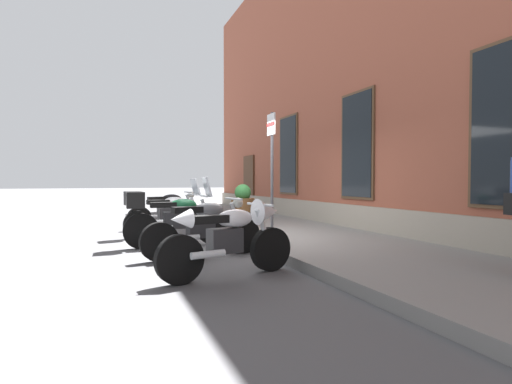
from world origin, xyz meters
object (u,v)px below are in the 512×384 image
at_px(motorcycle_grey_naked, 205,228).
at_px(barrel_planter, 243,208).
at_px(motorcycle_white_sport, 233,234).
at_px(parking_sign, 272,156).
at_px(motorcycle_black_naked, 169,211).
at_px(motorcycle_silver_touring, 165,212).
at_px(motorcycle_green_touring, 173,218).

bearing_deg(motorcycle_grey_naked, barrel_planter, 148.31).
bearing_deg(motorcycle_white_sport, parking_sign, 146.47).
relative_size(motorcycle_black_naked, motorcycle_white_sport, 1.08).
bearing_deg(parking_sign, motorcycle_black_naked, -151.69).
height_order(motorcycle_grey_naked, motorcycle_white_sport, motorcycle_white_sport).
relative_size(motorcycle_silver_touring, motorcycle_grey_naked, 1.00).
bearing_deg(motorcycle_grey_naked, parking_sign, 122.33).
bearing_deg(motorcycle_grey_naked, motorcycle_silver_touring, -174.73).
bearing_deg(motorcycle_green_touring, motorcycle_grey_naked, 15.15).
relative_size(motorcycle_white_sport, barrel_planter, 1.88).
bearing_deg(motorcycle_green_touring, motorcycle_silver_touring, 177.04).
height_order(motorcycle_silver_touring, motorcycle_white_sport, motorcycle_silver_touring).
height_order(motorcycle_silver_touring, motorcycle_green_touring, motorcycle_green_touring).
bearing_deg(motorcycle_black_naked, motorcycle_white_sport, -0.23).
relative_size(motorcycle_silver_touring, parking_sign, 0.82).
bearing_deg(motorcycle_silver_touring, parking_sign, 49.79).
xyz_separation_m(motorcycle_silver_touring, motorcycle_grey_naked, (2.71, 0.25, -0.07)).
bearing_deg(motorcycle_green_touring, motorcycle_white_sport, 7.61).
relative_size(motorcycle_silver_touring, motorcycle_white_sport, 1.07).
bearing_deg(barrel_planter, motorcycle_white_sport, -21.28).
xyz_separation_m(motorcycle_silver_touring, motorcycle_green_touring, (1.50, -0.08, 0.01)).
distance_m(motorcycle_grey_naked, barrel_planter, 3.03).
relative_size(motorcycle_grey_naked, motorcycle_white_sport, 1.07).
relative_size(motorcycle_grey_naked, parking_sign, 0.83).
height_order(motorcycle_white_sport, barrel_planter, barrel_planter).
relative_size(motorcycle_green_touring, motorcycle_grey_naked, 0.97).
distance_m(motorcycle_silver_touring, motorcycle_white_sport, 4.15).
bearing_deg(parking_sign, motorcycle_grey_naked, -57.67).
height_order(motorcycle_grey_naked, parking_sign, parking_sign).
relative_size(motorcycle_black_naked, motorcycle_grey_naked, 1.00).
height_order(motorcycle_green_touring, motorcycle_white_sport, motorcycle_green_touring).
bearing_deg(barrel_planter, parking_sign, 3.74).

